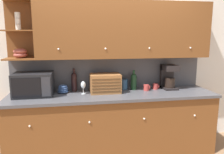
# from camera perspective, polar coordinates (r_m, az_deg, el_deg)

# --- Properties ---
(ground_plane) EXTENTS (24.00, 24.00, 0.00)m
(ground_plane) POSITION_cam_1_polar(r_m,az_deg,el_deg) (3.81, -0.60, -16.46)
(ground_plane) COLOR #896647
(wall_back) EXTENTS (5.37, 0.06, 2.60)m
(wall_back) POSITION_cam_1_polar(r_m,az_deg,el_deg) (3.45, -0.72, 3.41)
(wall_back) COLOR white
(wall_back) RESTS_ON ground_plane
(counter_unit) EXTENTS (2.99, 0.68, 0.91)m
(counter_unit) POSITION_cam_1_polar(r_m,az_deg,el_deg) (3.32, 0.29, -11.94)
(counter_unit) COLOR brown
(counter_unit) RESTS_ON ground_plane
(backsplash_panel) EXTENTS (2.97, 0.01, 0.50)m
(backsplash_panel) POSITION_cam_1_polar(r_m,az_deg,el_deg) (3.44, -0.62, 1.08)
(backsplash_panel) COLOR #4C4C51
(backsplash_panel) RESTS_ON counter_unit
(upper_cabinets) EXTENTS (2.97, 0.35, 0.81)m
(upper_cabinets) POSITION_cam_1_polar(r_m,az_deg,el_deg) (3.27, 2.78, 12.12)
(upper_cabinets) COLOR brown
(upper_cabinets) RESTS_ON backsplash_panel
(microwave) EXTENTS (0.53, 0.38, 0.32)m
(microwave) POSITION_cam_1_polar(r_m,az_deg,el_deg) (3.21, -19.80, -1.82)
(microwave) COLOR black
(microwave) RESTS_ON counter_unit
(bowl_stack_on_counter) EXTENTS (0.16, 0.16, 0.12)m
(bowl_stack_on_counter) POSITION_cam_1_polar(r_m,az_deg,el_deg) (3.28, -12.68, -3.11)
(bowl_stack_on_counter) COLOR #3D5B93
(bowl_stack_on_counter) RESTS_ON counter_unit
(wine_bottle) EXTENTS (0.08, 0.08, 0.34)m
(wine_bottle) POSITION_cam_1_polar(r_m,az_deg,el_deg) (3.34, -9.86, -1.02)
(wine_bottle) COLOR black
(wine_bottle) RESTS_ON counter_unit
(wine_glass) EXTENTS (0.07, 0.07, 0.19)m
(wine_glass) POSITION_cam_1_polar(r_m,az_deg,el_deg) (3.15, -7.53, -2.19)
(wine_glass) COLOR silver
(wine_glass) RESTS_ON counter_unit
(bread_box) EXTENTS (0.44, 0.29, 0.28)m
(bread_box) POSITION_cam_1_polar(r_m,az_deg,el_deg) (3.21, -1.80, -1.65)
(bread_box) COLOR #996033
(bread_box) RESTS_ON counter_unit
(storage_canister) EXTENTS (0.12, 0.12, 0.16)m
(storage_canister) POSITION_cam_1_polar(r_m,az_deg,el_deg) (3.43, 3.14, -1.83)
(storage_canister) COLOR #33567A
(storage_canister) RESTS_ON counter_unit
(second_wine_bottle) EXTENTS (0.09, 0.09, 0.31)m
(second_wine_bottle) POSITION_cam_1_polar(r_m,az_deg,el_deg) (3.40, 5.69, -0.98)
(second_wine_bottle) COLOR #19381E
(second_wine_bottle) RESTS_ON counter_unit
(mug) EXTENTS (0.09, 0.08, 0.09)m
(mug) POSITION_cam_1_polar(r_m,az_deg,el_deg) (3.38, 9.00, -2.76)
(mug) COLOR #B73D38
(mug) RESTS_ON counter_unit
(mug_blue_second) EXTENTS (0.10, 0.08, 0.09)m
(mug_blue_second) POSITION_cam_1_polar(r_m,az_deg,el_deg) (3.50, 11.32, -2.40)
(mug_blue_second) COLOR #B73D38
(mug_blue_second) RESTS_ON counter_unit
(coffee_maker) EXTENTS (0.21, 0.27, 0.38)m
(coffee_maker) POSITION_cam_1_polar(r_m,az_deg,el_deg) (3.57, 14.62, 0.17)
(coffee_maker) COLOR black
(coffee_maker) RESTS_ON counter_unit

